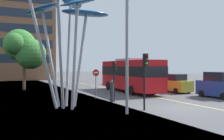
{
  "coord_description": "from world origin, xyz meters",
  "views": [
    {
      "loc": [
        -11.62,
        -14.21,
        2.86
      ],
      "look_at": [
        -0.93,
        8.79,
        2.5
      ],
      "focal_mm": 41.76,
      "sensor_mm": 36.0,
      "label": 1
    }
  ],
  "objects_px": {
    "leaf_sculpture": "(58,8)",
    "pedestrian": "(112,91)",
    "car_parked_mid": "(219,86)",
    "traffic_light_kerb_far": "(115,73)",
    "car_parked_far": "(174,84)",
    "red_bus": "(130,74)",
    "car_side_street": "(144,80)",
    "car_far_side": "(119,78)",
    "street_lamp": "(133,31)",
    "no_entry_sign": "(96,79)",
    "traffic_light_kerb_near": "(145,69)"
  },
  "relations": [
    {
      "from": "traffic_light_kerb_near",
      "to": "car_side_street",
      "type": "height_order",
      "value": "traffic_light_kerb_near"
    },
    {
      "from": "car_side_street",
      "to": "red_bus",
      "type": "bearing_deg",
      "value": -135.76
    },
    {
      "from": "red_bus",
      "to": "car_side_street",
      "type": "height_order",
      "value": "red_bus"
    },
    {
      "from": "car_far_side",
      "to": "pedestrian",
      "type": "relative_size",
      "value": 2.31
    },
    {
      "from": "car_parked_far",
      "to": "no_entry_sign",
      "type": "bearing_deg",
      "value": -170.01
    },
    {
      "from": "car_far_side",
      "to": "car_side_street",
      "type": "bearing_deg",
      "value": -88.73
    },
    {
      "from": "car_parked_mid",
      "to": "car_side_street",
      "type": "bearing_deg",
      "value": 90.1
    },
    {
      "from": "street_lamp",
      "to": "pedestrian",
      "type": "distance_m",
      "value": 6.66
    },
    {
      "from": "car_parked_mid",
      "to": "car_parked_far",
      "type": "bearing_deg",
      "value": 94.58
    },
    {
      "from": "leaf_sculpture",
      "to": "car_parked_far",
      "type": "xyz_separation_m",
      "value": [
        14.1,
        5.07,
        -5.97
      ]
    },
    {
      "from": "traffic_light_kerb_far",
      "to": "car_parked_mid",
      "type": "bearing_deg",
      "value": -8.63
    },
    {
      "from": "traffic_light_kerb_near",
      "to": "car_parked_mid",
      "type": "xyz_separation_m",
      "value": [
        9.73,
        2.95,
        -1.58
      ]
    },
    {
      "from": "car_far_side",
      "to": "street_lamp",
      "type": "bearing_deg",
      "value": -114.52
    },
    {
      "from": "traffic_light_kerb_near",
      "to": "traffic_light_kerb_far",
      "type": "bearing_deg",
      "value": 90.92
    },
    {
      "from": "traffic_light_kerb_near",
      "to": "street_lamp",
      "type": "bearing_deg",
      "value": -154.47
    },
    {
      "from": "car_parked_mid",
      "to": "car_parked_far",
      "type": "xyz_separation_m",
      "value": [
        -0.46,
        5.76,
        -0.14
      ]
    },
    {
      "from": "no_entry_sign",
      "to": "street_lamp",
      "type": "bearing_deg",
      "value": -94.39
    },
    {
      "from": "pedestrian",
      "to": "car_far_side",
      "type": "bearing_deg",
      "value": 62.16
    },
    {
      "from": "car_parked_far",
      "to": "pedestrian",
      "type": "bearing_deg",
      "value": -156.38
    },
    {
      "from": "leaf_sculpture",
      "to": "car_far_side",
      "type": "distance_m",
      "value": 24.89
    },
    {
      "from": "leaf_sculpture",
      "to": "car_parked_mid",
      "type": "relative_size",
      "value": 2.15
    },
    {
      "from": "traffic_light_kerb_near",
      "to": "car_parked_far",
      "type": "bearing_deg",
      "value": 43.26
    },
    {
      "from": "leaf_sculpture",
      "to": "pedestrian",
      "type": "relative_size",
      "value": 4.98
    },
    {
      "from": "car_parked_mid",
      "to": "no_entry_sign",
      "type": "bearing_deg",
      "value": 158.95
    },
    {
      "from": "traffic_light_kerb_far",
      "to": "car_parked_mid",
      "type": "relative_size",
      "value": 0.79
    },
    {
      "from": "car_side_street",
      "to": "street_lamp",
      "type": "distance_m",
      "value": 20.09
    },
    {
      "from": "car_parked_far",
      "to": "no_entry_sign",
      "type": "xyz_separation_m",
      "value": [
        -9.96,
        -1.76,
        0.78
      ]
    },
    {
      "from": "red_bus",
      "to": "leaf_sculpture",
      "type": "height_order",
      "value": "leaf_sculpture"
    },
    {
      "from": "car_far_side",
      "to": "traffic_light_kerb_near",
      "type": "bearing_deg",
      "value": -112.43
    },
    {
      "from": "street_lamp",
      "to": "red_bus",
      "type": "bearing_deg",
      "value": 61.88
    },
    {
      "from": "traffic_light_kerb_far",
      "to": "car_parked_far",
      "type": "xyz_separation_m",
      "value": [
        9.34,
        4.28,
        -1.41
      ]
    },
    {
      "from": "car_parked_far",
      "to": "street_lamp",
      "type": "height_order",
      "value": "street_lamp"
    },
    {
      "from": "traffic_light_kerb_near",
      "to": "car_side_street",
      "type": "bearing_deg",
      "value": 58.33
    },
    {
      "from": "car_side_street",
      "to": "traffic_light_kerb_far",
      "type": "bearing_deg",
      "value": -130.89
    },
    {
      "from": "red_bus",
      "to": "no_entry_sign",
      "type": "relative_size",
      "value": 4.41
    },
    {
      "from": "red_bus",
      "to": "traffic_light_kerb_near",
      "type": "relative_size",
      "value": 3.11
    },
    {
      "from": "car_parked_far",
      "to": "leaf_sculpture",
      "type": "bearing_deg",
      "value": -160.21
    },
    {
      "from": "red_bus",
      "to": "car_far_side",
      "type": "height_order",
      "value": "red_bus"
    },
    {
      "from": "car_parked_far",
      "to": "street_lamp",
      "type": "relative_size",
      "value": 0.56
    },
    {
      "from": "car_side_street",
      "to": "no_entry_sign",
      "type": "xyz_separation_m",
      "value": [
        -10.4,
        -8.77,
        0.75
      ]
    },
    {
      "from": "leaf_sculpture",
      "to": "car_parked_mid",
      "type": "distance_m",
      "value": 15.7
    },
    {
      "from": "traffic_light_kerb_far",
      "to": "car_far_side",
      "type": "xyz_separation_m",
      "value": [
        9.61,
        18.66,
        -1.33
      ]
    },
    {
      "from": "car_parked_mid",
      "to": "car_far_side",
      "type": "distance_m",
      "value": 20.15
    },
    {
      "from": "red_bus",
      "to": "car_parked_mid",
      "type": "xyz_separation_m",
      "value": [
        4.71,
        -8.22,
        -0.94
      ]
    },
    {
      "from": "red_bus",
      "to": "traffic_light_kerb_far",
      "type": "bearing_deg",
      "value": -127.11
    },
    {
      "from": "traffic_light_kerb_near",
      "to": "traffic_light_kerb_far",
      "type": "xyz_separation_m",
      "value": [
        -0.07,
        4.44,
        -0.31
      ]
    },
    {
      "from": "traffic_light_kerb_far",
      "to": "street_lamp",
      "type": "xyz_separation_m",
      "value": [
        -1.21,
        -5.05,
        2.61
      ]
    },
    {
      "from": "red_bus",
      "to": "car_parked_mid",
      "type": "bearing_deg",
      "value": -60.19
    },
    {
      "from": "car_parked_far",
      "to": "car_side_street",
      "type": "height_order",
      "value": "car_side_street"
    },
    {
      "from": "car_parked_far",
      "to": "pedestrian",
      "type": "xyz_separation_m",
      "value": [
        -9.52,
        -4.16,
        -0.06
      ]
    }
  ]
}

